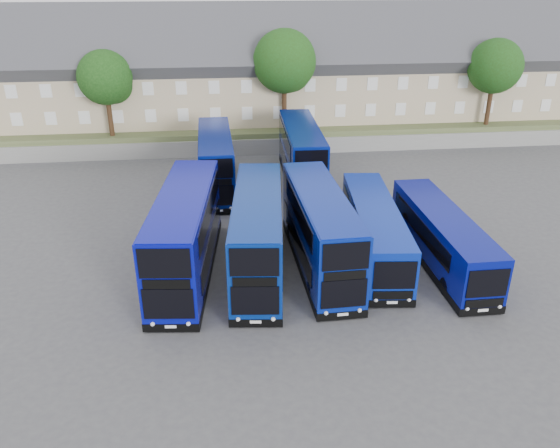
{
  "coord_description": "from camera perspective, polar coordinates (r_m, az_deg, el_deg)",
  "views": [
    {
      "loc": [
        -4.09,
        -25.36,
        15.84
      ],
      "look_at": [
        -0.85,
        3.68,
        2.2
      ],
      "focal_mm": 35.0,
      "sensor_mm": 36.0,
      "label": 1
    }
  ],
  "objects": [
    {
      "name": "dd_front_left",
      "position": [
        31.03,
        -9.83,
        -1.17
      ],
      "size": [
        3.91,
        12.16,
        4.75
      ],
      "rotation": [
        0.0,
        0.0,
        -0.1
      ],
      "color": "#080D99",
      "rests_on": "ground"
    },
    {
      "name": "dd_rear_left",
      "position": [
        43.26,
        -6.71,
        6.4
      ],
      "size": [
        2.73,
        11.07,
        4.38
      ],
      "rotation": [
        0.0,
        0.0,
        0.02
      ],
      "color": "navy",
      "rests_on": "ground"
    },
    {
      "name": "tree_east",
      "position": [
        57.49,
        21.63,
        14.9
      ],
      "size": [
        5.12,
        5.12,
        8.16
      ],
      "color": "#382314",
      "rests_on": "earth_bank"
    },
    {
      "name": "coach_east_b",
      "position": [
        33.31,
        16.53,
        -1.51
      ],
      "size": [
        2.52,
        11.54,
        3.15
      ],
      "rotation": [
        0.0,
        0.0,
        0.01
      ],
      "color": "#060F7F",
      "rests_on": "ground"
    },
    {
      "name": "dd_front_mid",
      "position": [
        30.78,
        -2.32,
        -1.21
      ],
      "size": [
        3.76,
        11.68,
        4.57
      ],
      "rotation": [
        0.0,
        0.0,
        -0.1
      ],
      "color": "navy",
      "rests_on": "ground"
    },
    {
      "name": "tree_mid",
      "position": [
        51.92,
        0.63,
        16.41
      ],
      "size": [
        5.76,
        5.76,
        9.18
      ],
      "color": "#382314",
      "rests_on": "earth_bank"
    },
    {
      "name": "earth_bank",
      "position": [
        61.32,
        -2.4,
        11.0
      ],
      "size": [
        80.0,
        20.0,
        2.0
      ],
      "primitive_type": "cube",
      "color": "#4B5831",
      "rests_on": "ground"
    },
    {
      "name": "ground",
      "position": [
        30.18,
        2.39,
        -6.66
      ],
      "size": [
        120.0,
        120.0,
        0.0
      ],
      "primitive_type": "plane",
      "color": "#47464B",
      "rests_on": "ground"
    },
    {
      "name": "retaining_wall",
      "position": [
        51.77,
        -1.58,
        8.07
      ],
      "size": [
        70.0,
        0.4,
        1.5
      ],
      "primitive_type": "cube",
      "color": "slate",
      "rests_on": "ground"
    },
    {
      "name": "tree_west",
      "position": [
        52.14,
        -17.62,
        14.2
      ],
      "size": [
        4.8,
        4.8,
        7.65
      ],
      "color": "#382314",
      "rests_on": "earth_bank"
    },
    {
      "name": "dd_rear_right",
      "position": [
        44.42,
        2.24,
        7.22
      ],
      "size": [
        2.99,
        11.7,
        4.62
      ],
      "rotation": [
        0.0,
        0.0,
        -0.03
      ],
      "color": "navy",
      "rests_on": "ground"
    },
    {
      "name": "terrace_row",
      "position": [
        57.02,
        4.06,
        15.64
      ],
      "size": [
        66.0,
        10.4,
        11.2
      ],
      "color": "tan",
      "rests_on": "earth_bank"
    },
    {
      "name": "coach_east_a",
      "position": [
        33.19,
        9.82,
        -0.82
      ],
      "size": [
        3.61,
        11.96,
        3.22
      ],
      "rotation": [
        0.0,
        0.0,
        -0.1
      ],
      "color": "#0925A5",
      "rests_on": "ground"
    },
    {
      "name": "tree_far",
      "position": [
        66.38,
        23.72,
        16.02
      ],
      "size": [
        5.44,
        5.44,
        8.67
      ],
      "color": "#382314",
      "rests_on": "earth_bank"
    },
    {
      "name": "dd_front_right",
      "position": [
        31.31,
        4.2,
        -0.83
      ],
      "size": [
        2.97,
        11.45,
        4.52
      ],
      "rotation": [
        0.0,
        0.0,
        0.03
      ],
      "color": "#071E91",
      "rests_on": "ground"
    }
  ]
}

